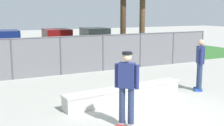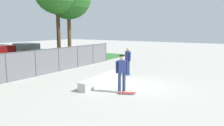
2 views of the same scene
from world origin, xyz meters
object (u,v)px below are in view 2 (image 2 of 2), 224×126
car_red (2,55)px  skateboard (127,93)px  bystander (128,60)px  car_silver (27,52)px  skateboarder (122,72)px  concrete_ledge (102,80)px

car_red → skateboard: bearing=-99.6°
bystander → car_silver: bearing=84.9°
skateboarder → skateboard: 1.02m
car_silver → bystander: bearing=-95.1°
concrete_ledge → skateboard: concrete_ledge is taller
concrete_ledge → car_silver: (3.93, 11.25, 0.60)m
skateboarder → car_red: size_ratio=0.43×
concrete_ledge → car_red: bearing=84.1°
skateboard → bystander: (4.03, 2.09, 0.94)m
car_silver → skateboard: bearing=-110.6°
car_silver → bystander: bystander is taller
bystander → skateboarder: bearing=-156.1°
concrete_ledge → skateboard: (-1.11, -2.19, -0.16)m
skateboard → car_red: size_ratio=0.19×
concrete_ledge → skateboard: 2.46m
skateboarder → car_silver: skateboarder is taller
skateboard → car_silver: 14.38m
concrete_ledge → skateboarder: 2.26m
skateboarder → skateboard: (-0.09, -0.34, -0.96)m
concrete_ledge → car_silver: size_ratio=0.97×
car_red → concrete_ledge: bearing=-95.9°
skateboard → car_silver: bearing=69.4°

